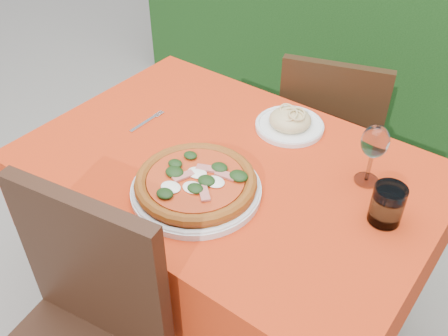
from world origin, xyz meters
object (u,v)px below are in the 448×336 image
Objects in this scene: pasta_plate at (290,122)px; pizza_plate at (196,184)px; chair_far at (329,136)px; water_glass at (387,206)px; wine_glass at (375,144)px; fork at (144,123)px.

pizza_plate is at bearing -95.47° from pasta_plate.
chair_far is 7.67× the size of water_glass.
water_glass is 0.59× the size of wine_glass.
chair_far reaches higher than water_glass.
pasta_plate is at bearing 72.83° from chair_far.
wine_glass is (0.37, 0.34, 0.10)m from pizza_plate.
pizza_plate is 2.22× the size of fork.
chair_far is at bearing 90.98° from pasta_plate.
pasta_plate is 1.19× the size of wine_glass.
fork is (-0.37, 0.16, -0.03)m from pizza_plate.
pasta_plate is 1.37× the size of fork.
pasta_plate is 0.50m from fork.
water_glass is at bearing 24.96° from pizza_plate.
water_glass is at bearing -49.24° from wine_glass.
chair_far is 0.45m from pasta_plate.
chair_far is at bearing 87.44° from pizza_plate.
wine_glass is at bearing 43.16° from pizza_plate.
pasta_plate is at bearing 163.08° from wine_glass.
pizza_plate is 0.40m from fork.
fork is at bearing 156.29° from pizza_plate.
pizza_plate is (-0.04, -0.81, 0.27)m from chair_far.
wine_glass is at bearing 14.05° from fork.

